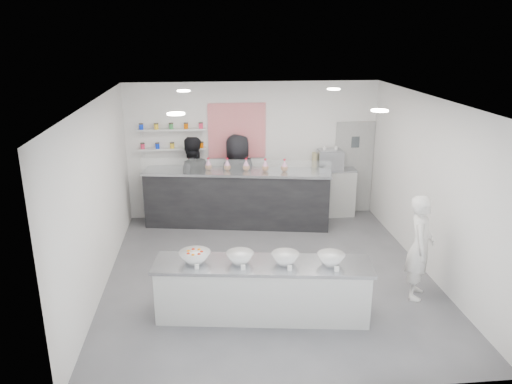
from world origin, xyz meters
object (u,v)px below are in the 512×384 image
Objects in this scene: espresso_ledge at (322,192)px; espresso_machine at (330,160)px; back_bar at (237,198)px; woman_prep at (420,247)px; staff_left at (192,181)px; prep_counter at (262,290)px; staff_right at (238,179)px.

espresso_machine is at bearing 0.00° from espresso_ledge.
espresso_ledge is (1.95, 0.41, -0.07)m from back_bar.
woman_prep is 0.88× the size of staff_left.
prep_counter is 4.58m from espresso_machine.
prep_counter is 3.66m from back_bar.
espresso_ledge is at bearing 35.38° from woman_prep.
woman_prep reaches higher than back_bar.
back_bar is 1.05m from staff_left.
back_bar is 4.23m from woman_prep.
prep_counter is 0.80× the size of back_bar.
back_bar is 2.69× the size of espresso_ledge.
espresso_ledge is (1.81, 4.06, 0.12)m from prep_counter.
espresso_machine is at bearing 33.26° from woman_prep.
staff_right is (1.00, 0.00, 0.01)m from staff_left.
staff_left is 0.98× the size of staff_right.
staff_left is (-0.96, 0.25, 0.35)m from back_bar.
staff_right is at bearing -175.64° from espresso_machine.
espresso_ledge is 0.77m from espresso_machine.
back_bar is at bearing -169.00° from espresso_machine.
espresso_machine is 0.29× the size of staff_right.
prep_counter is at bearing -114.02° from espresso_ledge.
woman_prep is (2.50, 0.35, 0.41)m from prep_counter.
espresso_ledge is at bearing 73.71° from prep_counter.
prep_counter is 5.66× the size of espresso_machine.
staff_right is at bearing 99.24° from prep_counter.
espresso_machine is at bearing 172.77° from staff_left.
prep_counter is at bearing 95.61° from staff_left.
espresso_machine is 0.33× the size of woman_prep.
espresso_ledge is at bearing 21.38° from back_bar.
staff_right reaches higher than staff_left.
back_bar is at bearing 155.24° from staff_left.
espresso_ledge is at bearing 180.00° from espresso_machine.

